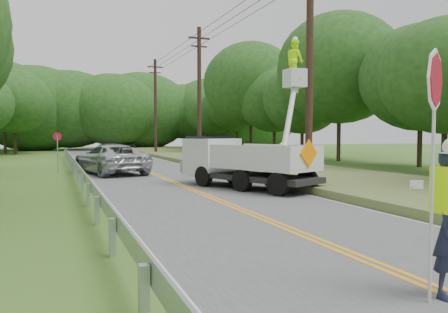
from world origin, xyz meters
name	(u,v)px	position (x,y,z in m)	size (l,w,h in m)	color
ground	(335,249)	(0.00, 0.00, 0.00)	(140.00, 140.00, 0.00)	#37601B
road	(165,179)	(0.00, 14.00, 0.01)	(7.20, 96.00, 0.03)	#4D4D4F
guardrail	(78,169)	(-4.02, 14.91, 0.55)	(0.18, 48.00, 0.77)	#A0A4A9
utility_poles	(236,82)	(5.00, 17.02, 5.27)	(1.60, 43.30, 10.00)	black
tall_grass_verge	(292,172)	(7.10, 14.00, 0.15)	(7.00, 96.00, 0.30)	#586630
treeline_right	(312,85)	(15.72, 25.80, 6.40)	(11.80, 53.63, 12.08)	#332319
treeline_horizon	(104,110)	(1.53, 56.07, 5.50)	(58.50, 15.70, 12.62)	#1F4213
bucket_truck	(239,153)	(2.15, 9.82, 1.43)	(4.51, 6.33, 6.07)	black
suv_silver	(111,159)	(-2.15, 17.80, 0.82)	(2.66, 5.78, 1.61)	silver
suv_darkgrey	(109,154)	(-1.37, 25.72, 0.77)	(2.10, 5.16, 1.50)	#383A3F
stop_sign_permanent	(57,146)	(-4.87, 19.66, 1.51)	(0.49, 0.06, 2.31)	#A0A4A9
yard_sign	(417,186)	(6.45, 4.49, 0.46)	(0.42, 0.21, 0.65)	white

